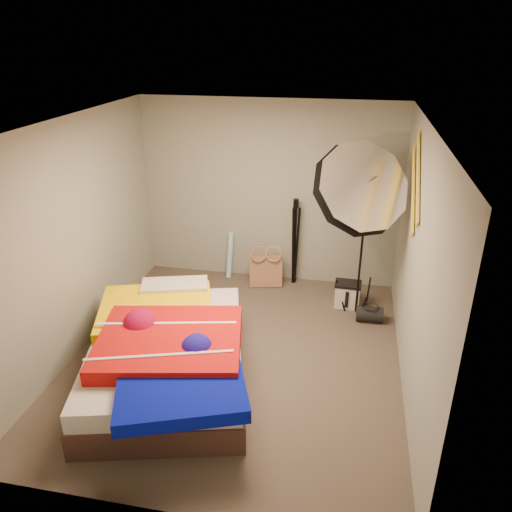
% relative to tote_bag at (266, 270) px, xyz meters
% --- Properties ---
extents(floor, '(4.00, 4.00, 0.00)m').
position_rel_tote_bag_xyz_m(floor, '(-0.02, -1.72, -0.22)').
color(floor, '#4B4137').
rests_on(floor, ground).
extents(ceiling, '(4.00, 4.00, 0.00)m').
position_rel_tote_bag_xyz_m(ceiling, '(-0.02, -1.72, 2.28)').
color(ceiling, silver).
rests_on(ceiling, wall_back).
extents(wall_back, '(3.50, 0.00, 3.50)m').
position_rel_tote_bag_xyz_m(wall_back, '(-0.02, 0.28, 1.03)').
color(wall_back, gray).
rests_on(wall_back, floor).
extents(wall_front, '(3.50, 0.00, 3.50)m').
position_rel_tote_bag_xyz_m(wall_front, '(-0.02, -3.72, 1.03)').
color(wall_front, gray).
rests_on(wall_front, floor).
extents(wall_left, '(0.00, 4.00, 4.00)m').
position_rel_tote_bag_xyz_m(wall_left, '(-1.77, -1.72, 1.03)').
color(wall_left, gray).
rests_on(wall_left, floor).
extents(wall_right, '(0.00, 4.00, 4.00)m').
position_rel_tote_bag_xyz_m(wall_right, '(1.73, -1.72, 1.03)').
color(wall_right, gray).
rests_on(wall_right, floor).
extents(tote_bag, '(0.48, 0.29, 0.46)m').
position_rel_tote_bag_xyz_m(tote_bag, '(0.00, 0.00, 0.00)').
color(tote_bag, '#A57759').
rests_on(tote_bag, floor).
extents(wrapping_roll, '(0.12, 0.20, 0.66)m').
position_rel_tote_bag_xyz_m(wrapping_roll, '(-0.56, 0.18, 0.10)').
color(wrapping_roll, '#51A4D5').
rests_on(wrapping_roll, floor).
extents(camera_case, '(0.32, 0.23, 0.31)m').
position_rel_tote_bag_xyz_m(camera_case, '(1.14, -0.37, -0.07)').
color(camera_case, beige).
rests_on(camera_case, floor).
extents(duffel_bag, '(0.32, 0.20, 0.20)m').
position_rel_tote_bag_xyz_m(duffel_bag, '(1.42, -0.70, -0.13)').
color(duffel_bag, black).
rests_on(duffel_bag, floor).
extents(wall_stripe_upper, '(0.02, 0.91, 0.78)m').
position_rel_tote_bag_xyz_m(wall_stripe_upper, '(1.71, -1.12, 1.73)').
color(wall_stripe_upper, gold).
rests_on(wall_stripe_upper, wall_right).
extents(wall_stripe_lower, '(0.02, 0.91, 0.78)m').
position_rel_tote_bag_xyz_m(wall_stripe_lower, '(1.71, -0.87, 1.53)').
color(wall_stripe_lower, gold).
rests_on(wall_stripe_lower, wall_right).
extents(bed, '(2.05, 2.53, 0.63)m').
position_rel_tote_bag_xyz_m(bed, '(-0.60, -2.23, 0.09)').
color(bed, '#472C25').
rests_on(bed, floor).
extents(photo_umbrella, '(1.13, 1.21, 2.31)m').
position_rel_tote_bag_xyz_m(photo_umbrella, '(1.15, -0.70, 1.43)').
color(photo_umbrella, black).
rests_on(photo_umbrella, floor).
extents(camera_tripod, '(0.07, 0.07, 1.23)m').
position_rel_tote_bag_xyz_m(camera_tripod, '(0.37, 0.15, 0.48)').
color(camera_tripod, black).
rests_on(camera_tripod, floor).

